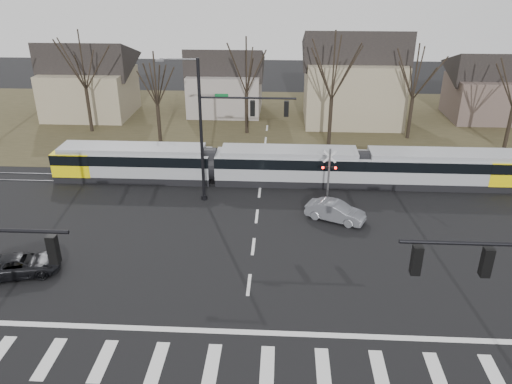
# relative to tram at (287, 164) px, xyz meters

# --- Properties ---
(ground) EXTENTS (140.00, 140.00, 0.00)m
(ground) POSITION_rel_tram_xyz_m (-2.01, -16.00, -1.51)
(ground) COLOR black
(grass_verge) EXTENTS (140.00, 28.00, 0.01)m
(grass_verge) POSITION_rel_tram_xyz_m (-2.01, 16.00, -1.50)
(grass_verge) COLOR #38331E
(grass_verge) RESTS_ON ground
(crosswalk) EXTENTS (27.00, 2.60, 0.01)m
(crosswalk) POSITION_rel_tram_xyz_m (-2.01, -20.00, -1.50)
(crosswalk) COLOR silver
(crosswalk) RESTS_ON ground
(stop_line) EXTENTS (28.00, 0.35, 0.01)m
(stop_line) POSITION_rel_tram_xyz_m (-2.01, -17.80, -1.50)
(stop_line) COLOR silver
(stop_line) RESTS_ON ground
(lane_dashes) EXTENTS (0.18, 30.00, 0.01)m
(lane_dashes) POSITION_rel_tram_xyz_m (-2.01, -0.00, -1.50)
(lane_dashes) COLOR silver
(lane_dashes) RESTS_ON ground
(rail_pair) EXTENTS (90.00, 1.52, 0.06)m
(rail_pair) POSITION_rel_tram_xyz_m (-2.01, -0.20, -1.48)
(rail_pair) COLOR #59595E
(rail_pair) RESTS_ON ground
(tram) EXTENTS (36.46, 2.71, 2.76)m
(tram) POSITION_rel_tram_xyz_m (0.00, 0.00, 0.00)
(tram) COLOR gray
(tram) RESTS_ON ground
(sedan) EXTENTS (4.38, 5.02, 1.31)m
(sedan) POSITION_rel_tram_xyz_m (3.29, -6.25, -0.85)
(sedan) COLOR slate
(sedan) RESTS_ON ground
(suv) EXTENTS (4.18, 5.28, 1.18)m
(suv) POSITION_rel_tram_xyz_m (-14.75, -13.64, -0.91)
(suv) COLOR black
(suv) RESTS_ON ground
(signal_pole_far) EXTENTS (9.28, 0.44, 10.20)m
(signal_pole_far) POSITION_rel_tram_xyz_m (-4.41, -3.50, 4.19)
(signal_pole_far) COLOR black
(signal_pole_far) RESTS_ON ground
(rail_crossing_signal) EXTENTS (1.08, 0.36, 4.00)m
(rail_crossing_signal) POSITION_rel_tram_xyz_m (2.99, -3.21, 0.38)
(rail_crossing_signal) COLOR #59595B
(rail_crossing_signal) RESTS_ON ground
(tree_row) EXTENTS (59.20, 7.20, 10.00)m
(tree_row) POSITION_rel_tram_xyz_m (-0.01, 10.00, 3.49)
(tree_row) COLOR black
(tree_row) RESTS_ON ground
(house_a) EXTENTS (9.72, 8.64, 8.60)m
(house_a) POSITION_rel_tram_xyz_m (-22.01, 18.00, 2.96)
(house_a) COLOR gray
(house_a) RESTS_ON ground
(house_b) EXTENTS (8.64, 7.56, 7.65)m
(house_b) POSITION_rel_tram_xyz_m (-7.01, 20.00, 2.46)
(house_b) COLOR gray
(house_b) RESTS_ON ground
(house_c) EXTENTS (10.80, 8.64, 10.10)m
(house_c) POSITION_rel_tram_xyz_m (6.99, 17.00, 3.73)
(house_c) COLOR gray
(house_c) RESTS_ON ground
(house_d) EXTENTS (8.64, 7.56, 7.65)m
(house_d) POSITION_rel_tram_xyz_m (21.99, 19.00, 2.46)
(house_d) COLOR brown
(house_d) RESTS_ON ground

